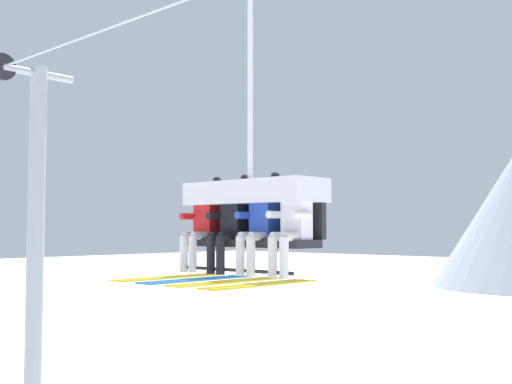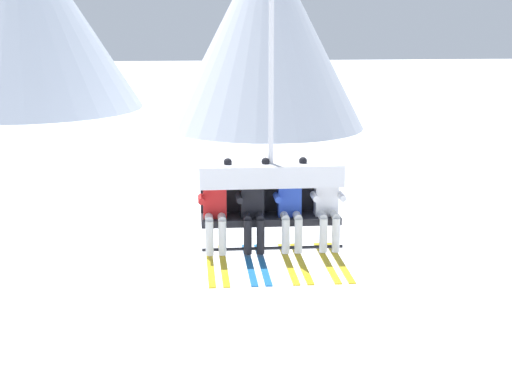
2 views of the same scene
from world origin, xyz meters
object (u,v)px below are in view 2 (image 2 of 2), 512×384
Objects in this scene: skier_blue at (291,205)px; skier_white at (328,206)px; chairlift_chair at (270,180)px; skier_red at (215,207)px; skier_black at (253,206)px.

skier_white is (0.52, -0.01, -0.02)m from skier_blue.
skier_blue is at bearing 179.25° from skier_white.
chairlift_chair is at bearing 141.10° from skier_blue.
chairlift_chair is 0.46m from skier_blue.
chairlift_chair reaches higher than skier_red.
skier_blue is (0.52, 0.00, 0.00)m from skier_black.
chairlift_chair is at bearing 39.61° from skier_black.
skier_blue is 0.52m from skier_white.
skier_red is at bearing 179.75° from skier_white.
chairlift_chair reaches higher than skier_white.
chairlift_chair is 2.30× the size of skier_blue.
chairlift_chair is 2.30× the size of skier_white.
chairlift_chair is 0.87m from skier_red.
skier_red and skier_blue have the same top height.
chairlift_chair is at bearing 15.30° from skier_red.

